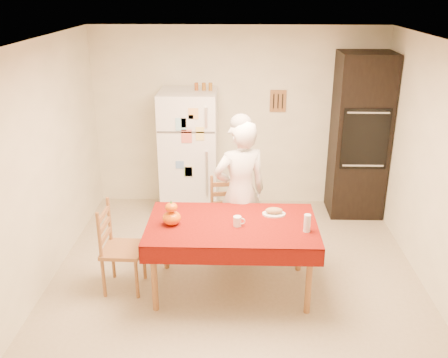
{
  "coord_description": "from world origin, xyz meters",
  "views": [
    {
      "loc": [
        0.02,
        -4.52,
        3.0
      ],
      "look_at": [
        -0.13,
        0.2,
        1.14
      ],
      "focal_mm": 40.0,
      "sensor_mm": 36.0,
      "label": 1
    }
  ],
  "objects_px": {
    "oven_cabinet": "(360,136)",
    "wine_glass": "(307,223)",
    "dining_table": "(232,230)",
    "coffee_mug": "(237,221)",
    "bread_plate": "(274,214)",
    "pumpkin_lower": "(172,218)",
    "seated_woman": "(240,193)",
    "chair_far": "(228,214)",
    "chair_left": "(116,244)",
    "refrigerator": "(189,153)"
  },
  "relations": [
    {
      "from": "oven_cabinet",
      "to": "pumpkin_lower",
      "type": "xyz_separation_m",
      "value": [
        -2.27,
        -2.01,
        -0.27
      ]
    },
    {
      "from": "oven_cabinet",
      "to": "pumpkin_lower",
      "type": "bearing_deg",
      "value": -138.49
    },
    {
      "from": "pumpkin_lower",
      "to": "bread_plate",
      "type": "bearing_deg",
      "value": 13.53
    },
    {
      "from": "dining_table",
      "to": "seated_woman",
      "type": "height_order",
      "value": "seated_woman"
    },
    {
      "from": "chair_far",
      "to": "pumpkin_lower",
      "type": "bearing_deg",
      "value": -131.75
    },
    {
      "from": "seated_woman",
      "to": "pumpkin_lower",
      "type": "relative_size",
      "value": 9.02
    },
    {
      "from": "chair_left",
      "to": "bread_plate",
      "type": "height_order",
      "value": "chair_left"
    },
    {
      "from": "pumpkin_lower",
      "to": "dining_table",
      "type": "bearing_deg",
      "value": 3.52
    },
    {
      "from": "dining_table",
      "to": "seated_woman",
      "type": "bearing_deg",
      "value": 82.62
    },
    {
      "from": "seated_woman",
      "to": "wine_glass",
      "type": "xyz_separation_m",
      "value": [
        0.65,
        -0.76,
        0.01
      ]
    },
    {
      "from": "oven_cabinet",
      "to": "coffee_mug",
      "type": "relative_size",
      "value": 22.0
    },
    {
      "from": "wine_glass",
      "to": "oven_cabinet",
      "type": "bearing_deg",
      "value": 65.96
    },
    {
      "from": "pumpkin_lower",
      "to": "bread_plate",
      "type": "relative_size",
      "value": 0.77
    },
    {
      "from": "dining_table",
      "to": "bread_plate",
      "type": "xyz_separation_m",
      "value": [
        0.43,
        0.21,
        0.08
      ]
    },
    {
      "from": "dining_table",
      "to": "bread_plate",
      "type": "relative_size",
      "value": 7.08
    },
    {
      "from": "pumpkin_lower",
      "to": "bread_plate",
      "type": "height_order",
      "value": "pumpkin_lower"
    },
    {
      "from": "dining_table",
      "to": "oven_cabinet",
      "type": "bearing_deg",
      "value": 49.73
    },
    {
      "from": "dining_table",
      "to": "seated_woman",
      "type": "distance_m",
      "value": 0.63
    },
    {
      "from": "refrigerator",
      "to": "chair_left",
      "type": "height_order",
      "value": "refrigerator"
    },
    {
      "from": "coffee_mug",
      "to": "bread_plate",
      "type": "relative_size",
      "value": 0.42
    },
    {
      "from": "pumpkin_lower",
      "to": "chair_far",
      "type": "bearing_deg",
      "value": 55.25
    },
    {
      "from": "chair_far",
      "to": "bread_plate",
      "type": "bearing_deg",
      "value": -54.76
    },
    {
      "from": "coffee_mug",
      "to": "wine_glass",
      "type": "relative_size",
      "value": 0.57
    },
    {
      "from": "seated_woman",
      "to": "coffee_mug",
      "type": "height_order",
      "value": "seated_woman"
    },
    {
      "from": "refrigerator",
      "to": "dining_table",
      "type": "bearing_deg",
      "value": -72.41
    },
    {
      "from": "oven_cabinet",
      "to": "dining_table",
      "type": "relative_size",
      "value": 1.29
    },
    {
      "from": "coffee_mug",
      "to": "wine_glass",
      "type": "height_order",
      "value": "wine_glass"
    },
    {
      "from": "oven_cabinet",
      "to": "coffee_mug",
      "type": "distance_m",
      "value": 2.61
    },
    {
      "from": "oven_cabinet",
      "to": "chair_far",
      "type": "xyz_separation_m",
      "value": [
        -1.73,
        -1.22,
        -0.59
      ]
    },
    {
      "from": "chair_left",
      "to": "seated_woman",
      "type": "relative_size",
      "value": 0.57
    },
    {
      "from": "dining_table",
      "to": "bread_plate",
      "type": "distance_m",
      "value": 0.49
    },
    {
      "from": "chair_far",
      "to": "seated_woman",
      "type": "bearing_deg",
      "value": -52.51
    },
    {
      "from": "pumpkin_lower",
      "to": "oven_cabinet",
      "type": "bearing_deg",
      "value": 41.51
    },
    {
      "from": "dining_table",
      "to": "pumpkin_lower",
      "type": "distance_m",
      "value": 0.62
    },
    {
      "from": "dining_table",
      "to": "coffee_mug",
      "type": "distance_m",
      "value": 0.14
    },
    {
      "from": "dining_table",
      "to": "pumpkin_lower",
      "type": "height_order",
      "value": "pumpkin_lower"
    },
    {
      "from": "chair_far",
      "to": "wine_glass",
      "type": "bearing_deg",
      "value": -55.86
    },
    {
      "from": "dining_table",
      "to": "coffee_mug",
      "type": "height_order",
      "value": "coffee_mug"
    },
    {
      "from": "pumpkin_lower",
      "to": "chair_left",
      "type": "bearing_deg",
      "value": 177.24
    },
    {
      "from": "refrigerator",
      "to": "oven_cabinet",
      "type": "xyz_separation_m",
      "value": [
        2.28,
        0.05,
        0.25
      ]
    },
    {
      "from": "chair_far",
      "to": "wine_glass",
      "type": "xyz_separation_m",
      "value": [
        0.78,
        -0.89,
        0.34
      ]
    },
    {
      "from": "dining_table",
      "to": "coffee_mug",
      "type": "bearing_deg",
      "value": -44.24
    },
    {
      "from": "oven_cabinet",
      "to": "dining_table",
      "type": "bearing_deg",
      "value": -130.27
    },
    {
      "from": "refrigerator",
      "to": "pumpkin_lower",
      "type": "distance_m",
      "value": 1.96
    },
    {
      "from": "oven_cabinet",
      "to": "wine_glass",
      "type": "relative_size",
      "value": 12.5
    },
    {
      "from": "chair_far",
      "to": "chair_left",
      "type": "relative_size",
      "value": 1.0
    },
    {
      "from": "chair_left",
      "to": "wine_glass",
      "type": "height_order",
      "value": "chair_left"
    },
    {
      "from": "dining_table",
      "to": "wine_glass",
      "type": "relative_size",
      "value": 9.66
    },
    {
      "from": "chair_left",
      "to": "bread_plate",
      "type": "bearing_deg",
      "value": -80.57
    },
    {
      "from": "refrigerator",
      "to": "chair_far",
      "type": "height_order",
      "value": "refrigerator"
    }
  ]
}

